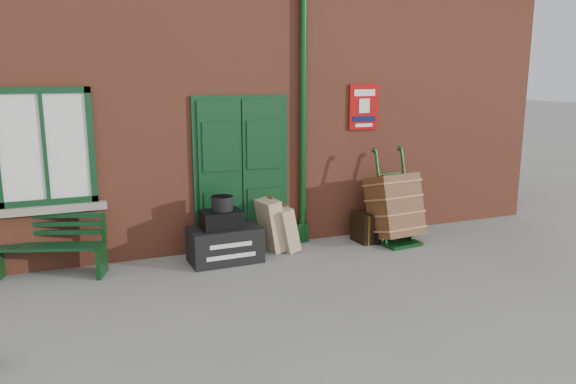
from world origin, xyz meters
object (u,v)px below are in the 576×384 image
bench (52,244)px  dark_trunk (375,226)px  houdini_trunk (225,245)px  porter_trolley (395,208)px

bench → dark_trunk: bearing=15.5°
bench → dark_trunk: (4.65, -0.23, -0.18)m
houdini_trunk → porter_trolley: bearing=-3.2°
bench → houdini_trunk: bearing=9.5°
bench → houdini_trunk: size_ratio=1.42×
houdini_trunk → bench: bearing=169.9°
houdini_trunk → porter_trolley: 2.68m
bench → dark_trunk: 4.66m
houdini_trunk → dark_trunk: (2.44, 0.11, -0.01)m
houdini_trunk → dark_trunk: houdini_trunk is taller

